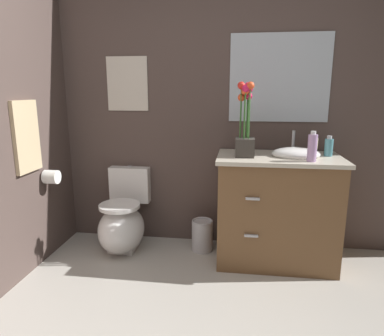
{
  "coord_description": "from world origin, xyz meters",
  "views": [
    {
      "loc": [
        0.23,
        -1.15,
        1.36
      ],
      "look_at": [
        -0.12,
        1.45,
        0.76
      ],
      "focal_mm": 32.14,
      "sensor_mm": 36.0,
      "label": 1
    }
  ],
  "objects_px": {
    "flower_vase": "(245,128)",
    "lotion_bottle": "(312,147)",
    "trash_bin": "(202,235)",
    "hanging_towel": "(26,137)",
    "toilet": "(123,222)",
    "hand_wash_bottle": "(329,147)",
    "toilet_paper_roll": "(51,177)",
    "wall_poster": "(127,84)",
    "soap_bottle": "(314,147)",
    "wall_mirror": "(279,78)",
    "vanity_cabinet": "(277,208)"
  },
  "relations": [
    {
      "from": "flower_vase",
      "to": "lotion_bottle",
      "type": "distance_m",
      "value": 0.5
    },
    {
      "from": "trash_bin",
      "to": "hanging_towel",
      "type": "height_order",
      "value": "hanging_towel"
    },
    {
      "from": "toilet",
      "to": "hand_wash_bottle",
      "type": "xyz_separation_m",
      "value": [
        1.65,
        0.03,
        0.69
      ]
    },
    {
      "from": "toilet",
      "to": "toilet_paper_roll",
      "type": "relative_size",
      "value": 6.27
    },
    {
      "from": "wall_poster",
      "to": "hanging_towel",
      "type": "height_order",
      "value": "wall_poster"
    },
    {
      "from": "soap_bottle",
      "to": "wall_poster",
      "type": "relative_size",
      "value": 0.36
    },
    {
      "from": "trash_bin",
      "to": "wall_mirror",
      "type": "bearing_deg",
      "value": 18.28
    },
    {
      "from": "hand_wash_bottle",
      "to": "vanity_cabinet",
      "type": "bearing_deg",
      "value": -171.48
    },
    {
      "from": "flower_vase",
      "to": "soap_bottle",
      "type": "xyz_separation_m",
      "value": [
        0.52,
        0.08,
        -0.14
      ]
    },
    {
      "from": "wall_poster",
      "to": "hanging_towel",
      "type": "bearing_deg",
      "value": -130.78
    },
    {
      "from": "wall_poster",
      "to": "hanging_towel",
      "type": "xyz_separation_m",
      "value": [
        -0.56,
        -0.65,
        -0.38
      ]
    },
    {
      "from": "vanity_cabinet",
      "to": "wall_poster",
      "type": "bearing_deg",
      "value": 167.07
    },
    {
      "from": "wall_mirror",
      "to": "hanging_towel",
      "type": "height_order",
      "value": "wall_mirror"
    },
    {
      "from": "toilet_paper_roll",
      "to": "flower_vase",
      "type": "bearing_deg",
      "value": 4.4
    },
    {
      "from": "vanity_cabinet",
      "to": "hanging_towel",
      "type": "height_order",
      "value": "hanging_towel"
    },
    {
      "from": "trash_bin",
      "to": "toilet",
      "type": "bearing_deg",
      "value": -174.13
    },
    {
      "from": "vanity_cabinet",
      "to": "hanging_towel",
      "type": "relative_size",
      "value": 2.01
    },
    {
      "from": "hanging_towel",
      "to": "wall_mirror",
      "type": "bearing_deg",
      "value": 19.47
    },
    {
      "from": "toilet_paper_roll",
      "to": "hanging_towel",
      "type": "bearing_deg",
      "value": -106.48
    },
    {
      "from": "flower_vase",
      "to": "hanging_towel",
      "type": "relative_size",
      "value": 1.06
    },
    {
      "from": "vanity_cabinet",
      "to": "hand_wash_bottle",
      "type": "bearing_deg",
      "value": 8.52
    },
    {
      "from": "hand_wash_bottle",
      "to": "wall_mirror",
      "type": "bearing_deg",
      "value": 147.0
    },
    {
      "from": "lotion_bottle",
      "to": "trash_bin",
      "type": "distance_m",
      "value": 1.18
    },
    {
      "from": "hand_wash_bottle",
      "to": "trash_bin",
      "type": "relative_size",
      "value": 0.57
    },
    {
      "from": "toilet",
      "to": "wall_mirror",
      "type": "relative_size",
      "value": 0.86
    },
    {
      "from": "lotion_bottle",
      "to": "hand_wash_bottle",
      "type": "height_order",
      "value": "lotion_bottle"
    },
    {
      "from": "trash_bin",
      "to": "lotion_bottle",
      "type": "bearing_deg",
      "value": -18.2
    },
    {
      "from": "vanity_cabinet",
      "to": "flower_vase",
      "type": "relative_size",
      "value": 1.89
    },
    {
      "from": "lotion_bottle",
      "to": "hand_wash_bottle",
      "type": "bearing_deg",
      "value": 53.22
    },
    {
      "from": "soap_bottle",
      "to": "hand_wash_bottle",
      "type": "distance_m",
      "value": 0.12
    },
    {
      "from": "soap_bottle",
      "to": "toilet",
      "type": "bearing_deg",
      "value": -179.97
    },
    {
      "from": "hanging_towel",
      "to": "toilet_paper_roll",
      "type": "height_order",
      "value": "hanging_towel"
    },
    {
      "from": "vanity_cabinet",
      "to": "toilet_paper_roll",
      "type": "xyz_separation_m",
      "value": [
        -1.79,
        -0.17,
        0.24
      ]
    },
    {
      "from": "soap_bottle",
      "to": "lotion_bottle",
      "type": "xyz_separation_m",
      "value": [
        -0.05,
        -0.19,
        0.02
      ]
    },
    {
      "from": "lotion_bottle",
      "to": "hanging_towel",
      "type": "xyz_separation_m",
      "value": [
        -2.04,
        -0.19,
        0.06
      ]
    },
    {
      "from": "trash_bin",
      "to": "toilet_paper_roll",
      "type": "distance_m",
      "value": 1.33
    },
    {
      "from": "trash_bin",
      "to": "hanging_towel",
      "type": "bearing_deg",
      "value": -159.96
    },
    {
      "from": "wall_mirror",
      "to": "vanity_cabinet",
      "type": "bearing_deg",
      "value": -89.47
    },
    {
      "from": "hanging_towel",
      "to": "vanity_cabinet",
      "type": "bearing_deg",
      "value": 10.94
    },
    {
      "from": "flower_vase",
      "to": "soap_bottle",
      "type": "height_order",
      "value": "flower_vase"
    },
    {
      "from": "hand_wash_bottle",
      "to": "hanging_towel",
      "type": "xyz_separation_m",
      "value": [
        -2.21,
        -0.41,
        0.09
      ]
    },
    {
      "from": "hand_wash_bottle",
      "to": "flower_vase",
      "type": "bearing_deg",
      "value": -170.33
    },
    {
      "from": "hand_wash_bottle",
      "to": "toilet_paper_roll",
      "type": "distance_m",
      "value": 2.18
    },
    {
      "from": "wall_poster",
      "to": "toilet_paper_roll",
      "type": "relative_size",
      "value": 4.14
    },
    {
      "from": "wall_mirror",
      "to": "toilet_paper_roll",
      "type": "relative_size",
      "value": 7.27
    },
    {
      "from": "lotion_bottle",
      "to": "toilet_paper_roll",
      "type": "relative_size",
      "value": 1.95
    },
    {
      "from": "vanity_cabinet",
      "to": "toilet_paper_roll",
      "type": "relative_size",
      "value": 9.48
    },
    {
      "from": "flower_vase",
      "to": "hand_wash_bottle",
      "type": "relative_size",
      "value": 3.54
    },
    {
      "from": "flower_vase",
      "to": "wall_poster",
      "type": "distance_m",
      "value": 1.12
    },
    {
      "from": "trash_bin",
      "to": "wall_mirror",
      "type": "distance_m",
      "value": 1.46
    }
  ]
}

